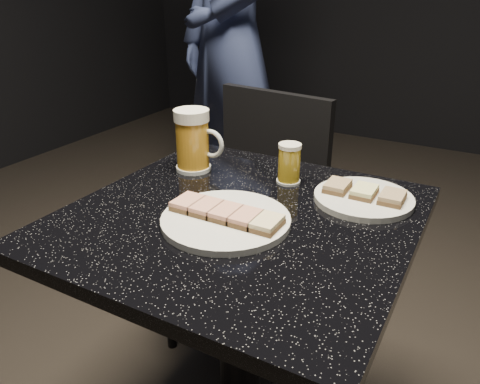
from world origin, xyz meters
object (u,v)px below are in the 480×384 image
object	(u,v)px
chair	(253,210)
patron	(231,41)
plate_large	(226,220)
beer_mug	(193,140)
beer_tumbler	(289,164)
table	(240,306)
plate_small	(363,198)

from	to	relation	value
chair	patron	bearing A→B (deg)	124.71
plate_large	beer_mug	xyz separation A→B (m)	(-0.22, 0.21, 0.07)
beer_tumbler	chair	xyz separation A→B (m)	(-0.23, 0.27, -0.30)
table	chair	bearing A→B (deg)	114.43
plate_large	chair	bearing A→B (deg)	111.85
patron	chair	world-z (taller)	patron
patron	table	xyz separation A→B (m)	(0.73, -1.21, -0.43)
plate_large	plate_small	size ratio (longest dim) A/B	1.21
plate_large	chair	size ratio (longest dim) A/B	0.30
beer_mug	beer_tumbler	size ratio (longest dim) A/B	1.61
plate_large	beer_mug	size ratio (longest dim) A/B	1.66
table	beer_mug	distance (m)	0.42
beer_mug	chair	xyz separation A→B (m)	(0.01, 0.31, -0.33)
plate_large	table	world-z (taller)	plate_large
beer_mug	table	bearing A→B (deg)	-35.62
plate_large	plate_small	bearing A→B (deg)	47.87
plate_small	beer_tumbler	bearing A→B (deg)	175.09
beer_mug	chair	world-z (taller)	beer_mug
chair	plate_small	bearing A→B (deg)	-33.69
patron	table	bearing A→B (deg)	-32.23
plate_small	plate_large	bearing A→B (deg)	-132.13
table	patron	bearing A→B (deg)	120.99
table	beer_mug	world-z (taller)	beer_mug
beer_mug	beer_tumbler	xyz separation A→B (m)	(0.25, 0.04, -0.03)
beer_mug	chair	distance (m)	0.45
table	beer_tumbler	distance (m)	0.36
beer_tumbler	plate_small	bearing A→B (deg)	-4.91
plate_small	beer_tumbler	distance (m)	0.19
plate_large	beer_tumbler	bearing A→B (deg)	84.11
patron	beer_tumbler	world-z (taller)	patron
beer_tumbler	chair	distance (m)	0.46
table	plate_large	bearing A→B (deg)	-95.39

